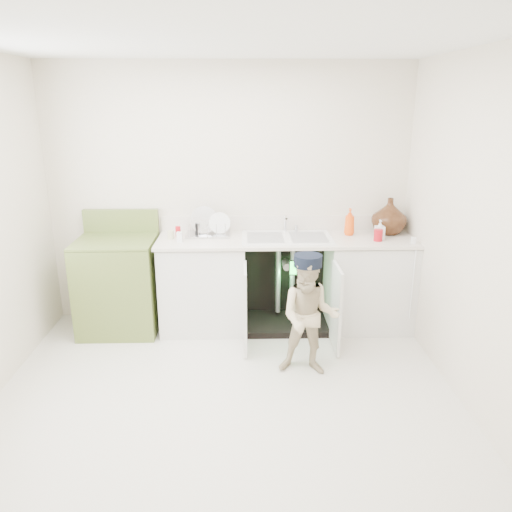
% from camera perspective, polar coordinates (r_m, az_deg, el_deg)
% --- Properties ---
extents(ground, '(3.50, 3.50, 0.00)m').
position_cam_1_polar(ground, '(3.97, -3.38, -15.43)').
color(ground, beige).
rests_on(ground, ground).
extents(room_shell, '(6.00, 5.50, 1.26)m').
position_cam_1_polar(room_shell, '(3.45, -3.75, 2.28)').
color(room_shell, beige).
rests_on(room_shell, ground).
extents(counter_run, '(2.44, 1.02, 1.25)m').
position_cam_1_polar(counter_run, '(4.86, 3.89, -2.70)').
color(counter_run, silver).
rests_on(counter_run, ground).
extents(avocado_stove, '(0.73, 0.65, 1.13)m').
position_cam_1_polar(avocado_stove, '(4.96, -15.39, -3.04)').
color(avocado_stove, '#597031').
rests_on(avocado_stove, ground).
extents(repair_worker, '(0.54, 0.78, 1.00)m').
position_cam_1_polar(repair_worker, '(4.03, 6.11, -6.76)').
color(repair_worker, beige).
rests_on(repair_worker, ground).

